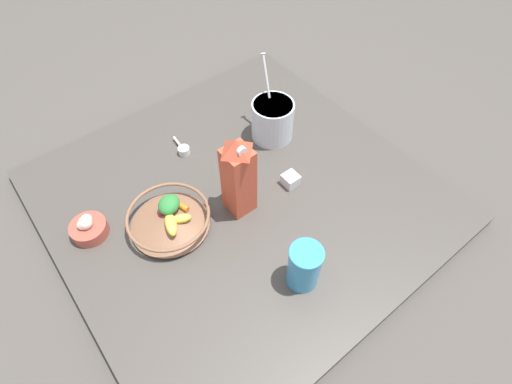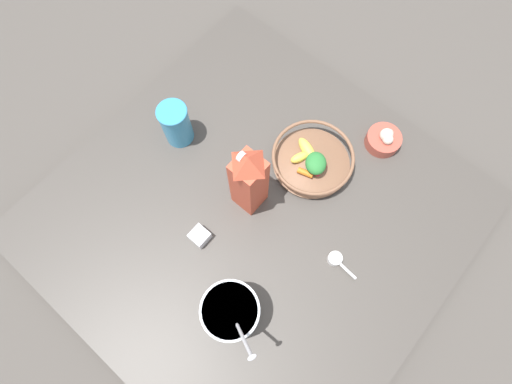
{
  "view_description": "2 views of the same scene",
  "coord_description": "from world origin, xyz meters",
  "px_view_note": "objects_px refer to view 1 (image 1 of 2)",
  "views": [
    {
      "loc": [
        -0.42,
        -0.62,
        1.0
      ],
      "look_at": [
        0.01,
        -0.07,
        0.11
      ],
      "focal_mm": 28.0,
      "sensor_mm": 36.0,
      "label": 1
    },
    {
      "loc": [
        0.24,
        0.21,
        1.11
      ],
      "look_at": [
        -0.03,
        -0.02,
        0.11
      ],
      "focal_mm": 28.0,
      "sensor_mm": 36.0,
      "label": 2
    }
  ],
  "objects_px": {
    "garlic_bowl": "(88,228)",
    "milk_carton": "(238,176)",
    "fruit_bowl": "(169,218)",
    "yogurt_tub": "(272,119)",
    "spice_jar": "(290,180)",
    "drinking_cup": "(304,266)"
  },
  "relations": [
    {
      "from": "spice_jar",
      "to": "garlic_bowl",
      "type": "relative_size",
      "value": 0.46
    },
    {
      "from": "drinking_cup",
      "to": "spice_jar",
      "type": "relative_size",
      "value": 3.02
    },
    {
      "from": "fruit_bowl",
      "to": "drinking_cup",
      "type": "relative_size",
      "value": 1.67
    },
    {
      "from": "yogurt_tub",
      "to": "drinking_cup",
      "type": "xyz_separation_m",
      "value": [
        -0.28,
        -0.46,
        -0.0
      ]
    },
    {
      "from": "milk_carton",
      "to": "spice_jar",
      "type": "relative_size",
      "value": 5.86
    },
    {
      "from": "fruit_bowl",
      "to": "milk_carton",
      "type": "distance_m",
      "value": 0.23
    },
    {
      "from": "fruit_bowl",
      "to": "garlic_bowl",
      "type": "bearing_deg",
      "value": 148.15
    },
    {
      "from": "yogurt_tub",
      "to": "drinking_cup",
      "type": "height_order",
      "value": "yogurt_tub"
    },
    {
      "from": "drinking_cup",
      "to": "spice_jar",
      "type": "xyz_separation_m",
      "value": [
        0.19,
        0.26,
        -0.06
      ]
    },
    {
      "from": "fruit_bowl",
      "to": "yogurt_tub",
      "type": "bearing_deg",
      "value": 12.86
    },
    {
      "from": "drinking_cup",
      "to": "spice_jar",
      "type": "bearing_deg",
      "value": 54.07
    },
    {
      "from": "milk_carton",
      "to": "yogurt_tub",
      "type": "height_order",
      "value": "milk_carton"
    },
    {
      "from": "fruit_bowl",
      "to": "yogurt_tub",
      "type": "height_order",
      "value": "yogurt_tub"
    },
    {
      "from": "spice_jar",
      "to": "milk_carton",
      "type": "bearing_deg",
      "value": 171.09
    },
    {
      "from": "fruit_bowl",
      "to": "milk_carton",
      "type": "xyz_separation_m",
      "value": [
        0.2,
        -0.07,
        0.1
      ]
    },
    {
      "from": "milk_carton",
      "to": "spice_jar",
      "type": "height_order",
      "value": "milk_carton"
    },
    {
      "from": "milk_carton",
      "to": "garlic_bowl",
      "type": "bearing_deg",
      "value": 154.4
    },
    {
      "from": "yogurt_tub",
      "to": "garlic_bowl",
      "type": "distance_m",
      "value": 0.66
    },
    {
      "from": "garlic_bowl",
      "to": "milk_carton",
      "type": "bearing_deg",
      "value": -25.6
    },
    {
      "from": "drinking_cup",
      "to": "garlic_bowl",
      "type": "distance_m",
      "value": 0.61
    },
    {
      "from": "milk_carton",
      "to": "drinking_cup",
      "type": "xyz_separation_m",
      "value": [
        -0.02,
        -0.29,
        -0.06
      ]
    },
    {
      "from": "milk_carton",
      "to": "spice_jar",
      "type": "bearing_deg",
      "value": -8.91
    }
  ]
}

